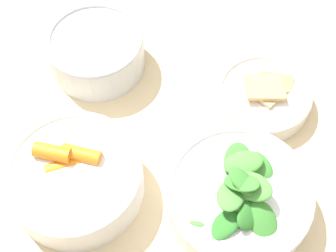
# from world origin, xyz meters

# --- Properties ---
(dining_table) EXTENTS (1.15, 0.89, 0.75)m
(dining_table) POSITION_xyz_m (0.00, 0.00, 0.64)
(dining_table) COLOR beige
(dining_table) RESTS_ON ground_plane
(bowl_carrots) EXTENTS (0.19, 0.19, 0.08)m
(bowl_carrots) POSITION_xyz_m (-0.09, 0.10, 0.78)
(bowl_carrots) COLOR white
(bowl_carrots) RESTS_ON dining_table
(bowl_greens) EXTENTS (0.20, 0.20, 0.10)m
(bowl_greens) POSITION_xyz_m (-0.11, -0.13, 0.78)
(bowl_greens) COLOR white
(bowl_greens) RESTS_ON dining_table
(bowl_beans_hotdog) EXTENTS (0.16, 0.16, 0.07)m
(bowl_beans_hotdog) POSITION_xyz_m (0.14, 0.09, 0.78)
(bowl_beans_hotdog) COLOR silver
(bowl_beans_hotdog) RESTS_ON dining_table
(bowl_cookies) EXTENTS (0.15, 0.15, 0.04)m
(bowl_cookies) POSITION_xyz_m (0.06, -0.18, 0.77)
(bowl_cookies) COLOR silver
(bowl_cookies) RESTS_ON dining_table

